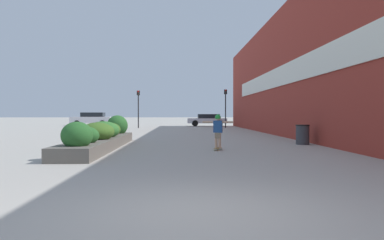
% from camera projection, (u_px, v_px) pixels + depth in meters
% --- Properties ---
extents(ground_plane, '(300.00, 300.00, 0.00)m').
position_uv_depth(ground_plane, '(199.00, 212.00, 5.23)').
color(ground_plane, '#ADA89E').
extents(building_wall_right, '(0.67, 44.70, 7.90)m').
position_uv_depth(building_wall_right, '(294.00, 69.00, 21.14)').
color(building_wall_right, maroon).
rests_on(building_wall_right, ground_plane).
extents(planter_box, '(1.37, 9.13, 1.31)m').
position_uv_depth(planter_box, '(102.00, 136.00, 15.03)').
color(planter_box, '#605B54').
rests_on(planter_box, ground_plane).
extents(skateboard, '(0.39, 0.77, 0.09)m').
position_uv_depth(skateboard, '(218.00, 148.00, 14.23)').
color(skateboard, olive).
rests_on(skateboard, ground_plane).
extents(skateboarder, '(1.16, 0.41, 1.27)m').
position_uv_depth(skateboarder, '(218.00, 128.00, 14.22)').
color(skateboarder, tan).
rests_on(skateboarder, skateboard).
extents(trash_bin, '(0.62, 0.62, 0.90)m').
position_uv_depth(trash_bin, '(303.00, 135.00, 16.85)').
color(trash_bin, '#38383D').
rests_on(trash_bin, ground_plane).
extents(car_leftmost, '(4.65, 1.94, 1.55)m').
position_uv_depth(car_leftmost, '(273.00, 119.00, 43.72)').
color(car_leftmost, slate).
rests_on(car_leftmost, ground_plane).
extents(car_center_left, '(4.43, 2.05, 1.37)m').
position_uv_depth(car_center_left, '(207.00, 120.00, 42.56)').
color(car_center_left, silver).
rests_on(car_center_left, ground_plane).
extents(car_center_right, '(4.68, 2.02, 1.56)m').
position_uv_depth(car_center_right, '(92.00, 119.00, 44.01)').
color(car_center_right, silver).
rests_on(car_center_right, ground_plane).
extents(traffic_light_left, '(0.28, 0.30, 3.67)m').
position_uv_depth(traffic_light_left, '(138.00, 103.00, 36.65)').
color(traffic_light_left, black).
rests_on(traffic_light_left, ground_plane).
extents(traffic_light_right, '(0.28, 0.30, 3.81)m').
position_uv_depth(traffic_light_right, '(226.00, 102.00, 37.05)').
color(traffic_light_right, black).
rests_on(traffic_light_right, ground_plane).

